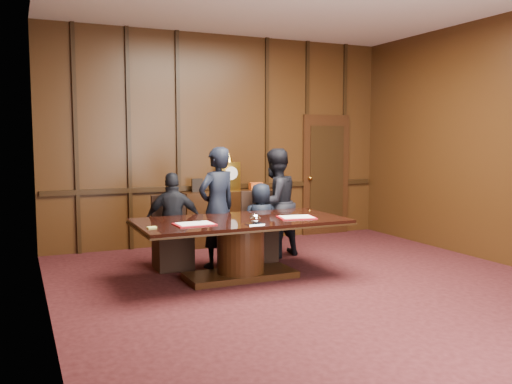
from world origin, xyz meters
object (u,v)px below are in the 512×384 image
Objects in this scene: signatory_right at (261,222)px; witness_right at (275,203)px; signatory_left at (173,221)px; sideboard at (229,215)px; witness_left at (217,207)px; conference_table at (241,239)px.

witness_right is at bearing -142.40° from signatory_right.
signatory_right is at bearing 9.11° from witness_right.
signatory_right is (1.30, 0.00, -0.09)m from signatory_left.
signatory_left is (-1.34, -1.36, 0.18)m from sideboard.
witness_left is at bearing -4.19° from witness_right.
sideboard reaches higher than signatory_left.
sideboard is at bearing -96.00° from witness_right.
sideboard is at bearing -81.57° from signatory_right.
witness_right is at bearing 45.18° from conference_table.
signatory_left is at bearing 9.91° from signatory_right.
witness_left is (-0.71, -0.10, 0.26)m from signatory_right.
signatory_right is 0.76m from witness_left.
witness_left reaches higher than sideboard.
signatory_left is 1.30m from signatory_right.
witness_left is 1.04m from witness_right.
sideboard is 1.41× the size of signatory_right.
signatory_right is at bearing 50.91° from conference_table.
conference_table is at bearing 141.48° from signatory_left.
sideboard is at bearing -135.89° from witness_left.
witness_right is (0.95, 0.96, 0.30)m from conference_table.
witness_left is (-0.06, 0.70, 0.32)m from conference_table.
witness_left is at bearing -177.16° from signatory_left.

